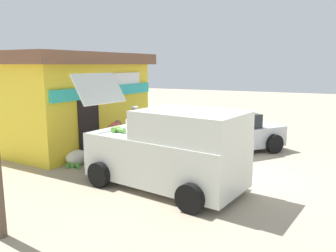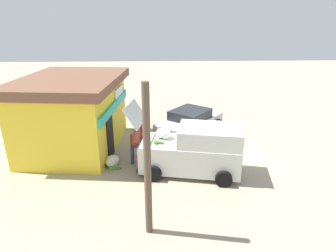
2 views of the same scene
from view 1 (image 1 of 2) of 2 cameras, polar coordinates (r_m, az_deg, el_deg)
name	(u,v)px [view 1 (image 1 of 2)]	position (r m, az deg, el deg)	size (l,w,h in m)	color
ground_plane	(226,175)	(9.52, 9.69, -8.16)	(60.00, 60.00, 0.00)	tan
storefront_bar	(67,99)	(13.11, -16.48, 4.37)	(6.03, 4.78, 3.38)	yellow
delivery_van	(170,150)	(8.21, 0.25, -4.00)	(2.64, 4.62, 2.75)	silver
parked_sedan	(225,133)	(11.97, 9.51, -1.21)	(4.23, 3.91, 1.34)	#B2B7BC
vendor_standing	(135,129)	(10.95, -5.62, -0.44)	(0.51, 0.46, 1.68)	navy
customer_bending	(112,138)	(10.24, -9.42, -2.02)	(0.80, 0.57, 1.33)	navy
unloaded_banana_pile	(76,158)	(10.65, -15.08, -5.23)	(0.85, 0.89, 0.45)	silver
paint_bucket	(159,136)	(13.51, -1.49, -1.73)	(0.31, 0.31, 0.36)	blue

